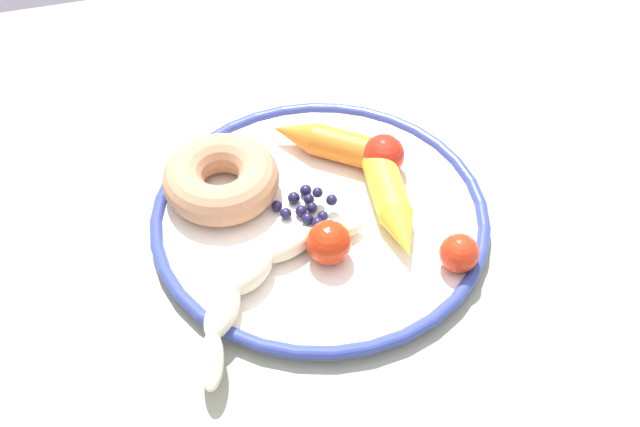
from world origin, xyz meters
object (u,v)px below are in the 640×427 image
carrot_yellow (393,206)px  tomato_mid (459,253)px  dining_table (326,311)px  carrot_orange (324,141)px  plate (320,216)px  banana (259,279)px  tomato_near (331,242)px  blueberry_pile (306,207)px  tomato_far (383,155)px  donut (221,179)px

carrot_yellow → tomato_mid: 0.08m
dining_table → carrot_orange: bearing=-104.4°
plate → banana: 0.10m
dining_table → banana: bearing=18.7°
plate → tomato_near: size_ratio=7.94×
carrot_orange → blueberry_pile: (0.04, 0.07, -0.01)m
blueberry_pile → tomato_far: bearing=-159.0°
plate → tomato_mid: tomato_mid is taller
carrot_yellow → tomato_mid: (-0.04, 0.07, 0.00)m
plate → banana: size_ratio=1.84×
plate → tomato_near: bearing=85.5°
dining_table → carrot_yellow: bearing=-160.7°
donut → banana: bearing=94.8°
carrot_yellow → tomato_far: tomato_far is taller
plate → carrot_orange: size_ratio=2.94×
dining_table → tomato_mid: (-0.11, 0.04, 0.11)m
banana → donut: bearing=-85.2°
tomato_near → banana: bearing=13.9°
dining_table → donut: donut is taller
carrot_yellow → tomato_far: (-0.01, -0.06, 0.00)m
dining_table → donut: 0.16m
carrot_orange → tomato_far: tomato_far is taller
plate → blueberry_pile: 0.02m
dining_table → tomato_near: size_ratio=27.32×
donut → tomato_near: size_ratio=2.76×
plate → tomato_mid: size_ratio=9.07×
donut → tomato_mid: size_ratio=3.15×
plate → dining_table: bearing=82.1°
banana → tomato_far: bearing=-143.6°
donut → blueberry_pile: size_ratio=1.84×
dining_table → banana: banana is taller
carrot_orange → tomato_mid: tomato_mid is taller
carrot_yellow → tomato_far: size_ratio=2.92×
blueberry_pile → banana: bearing=51.0°
plate → donut: size_ratio=2.88×
blueberry_pile → tomato_near: 0.06m
dining_table → tomato_mid: size_ratio=31.20×
blueberry_pile → tomato_mid: 0.15m
carrot_yellow → donut: bearing=-26.8°
carrot_yellow → tomato_near: (0.07, 0.03, 0.00)m
carrot_orange → tomato_mid: bearing=113.3°
dining_table → carrot_orange: (-0.03, -0.13, 0.11)m
tomato_near → tomato_far: tomato_far is taller
donut → blueberry_pile: 0.08m
dining_table → banana: 0.12m
carrot_orange → plate: bearing=71.8°
dining_table → donut: (0.08, -0.10, 0.11)m
banana → carrot_yellow: size_ratio=1.42×
tomato_near → dining_table: bearing=-66.0°
banana → blueberry_pile: bearing=-129.0°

